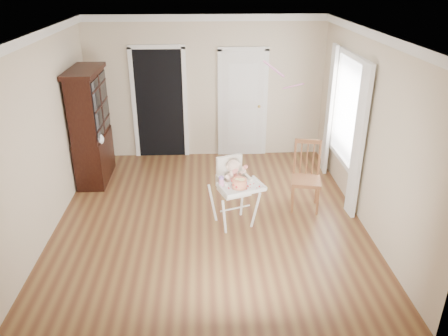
{
  "coord_description": "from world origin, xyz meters",
  "views": [
    {
      "loc": [
        -0.06,
        -5.71,
        3.43
      ],
      "look_at": [
        0.2,
        -0.29,
        0.95
      ],
      "focal_mm": 35.0,
      "sensor_mm": 36.0,
      "label": 1
    }
  ],
  "objects_px": {
    "dining_chair": "(306,178)",
    "sippy_cup": "(221,181)",
    "high_chair": "(234,185)",
    "cake": "(240,183)",
    "china_cabinet": "(91,126)"
  },
  "relations": [
    {
      "from": "high_chair",
      "to": "cake",
      "type": "relative_size",
      "value": 4.04
    },
    {
      "from": "china_cabinet",
      "to": "dining_chair",
      "type": "bearing_deg",
      "value": -19.02
    },
    {
      "from": "high_chair",
      "to": "china_cabinet",
      "type": "xyz_separation_m",
      "value": [
        -2.34,
        1.66,
        0.34
      ]
    },
    {
      "from": "high_chair",
      "to": "china_cabinet",
      "type": "distance_m",
      "value": 2.88
    },
    {
      "from": "dining_chair",
      "to": "sippy_cup",
      "type": "bearing_deg",
      "value": -143.31
    },
    {
      "from": "cake",
      "to": "china_cabinet",
      "type": "bearing_deg",
      "value": 141.64
    },
    {
      "from": "china_cabinet",
      "to": "cake",
      "type": "bearing_deg",
      "value": -38.36
    },
    {
      "from": "high_chair",
      "to": "cake",
      "type": "height_order",
      "value": "high_chair"
    },
    {
      "from": "sippy_cup",
      "to": "dining_chair",
      "type": "distance_m",
      "value": 1.51
    },
    {
      "from": "sippy_cup",
      "to": "dining_chair",
      "type": "xyz_separation_m",
      "value": [
        1.33,
        0.65,
        -0.3
      ]
    },
    {
      "from": "cake",
      "to": "dining_chair",
      "type": "distance_m",
      "value": 1.32
    },
    {
      "from": "china_cabinet",
      "to": "high_chair",
      "type": "bearing_deg",
      "value": -35.37
    },
    {
      "from": "sippy_cup",
      "to": "china_cabinet",
      "type": "relative_size",
      "value": 0.09
    },
    {
      "from": "high_chair",
      "to": "china_cabinet",
      "type": "relative_size",
      "value": 0.53
    },
    {
      "from": "cake",
      "to": "dining_chair",
      "type": "xyz_separation_m",
      "value": [
        1.09,
        0.69,
        -0.28
      ]
    }
  ]
}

